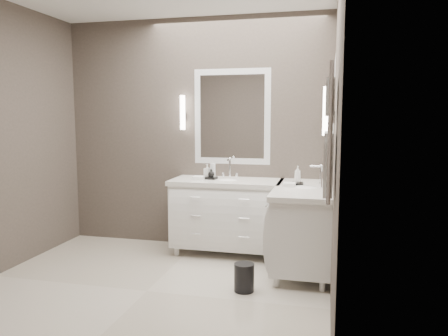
% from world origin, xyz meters
% --- Properties ---
extents(floor, '(3.20, 3.00, 0.01)m').
position_xyz_m(floor, '(0.00, 0.00, -0.01)').
color(floor, beige).
rests_on(floor, ground).
extents(wall_back, '(3.20, 0.01, 2.70)m').
position_xyz_m(wall_back, '(0.00, 1.50, 1.35)').
color(wall_back, '#483F39').
rests_on(wall_back, floor).
extents(wall_front, '(3.20, 0.01, 2.70)m').
position_xyz_m(wall_front, '(0.00, -1.50, 1.35)').
color(wall_front, '#483F39').
rests_on(wall_front, floor).
extents(wall_right, '(0.01, 3.00, 2.70)m').
position_xyz_m(wall_right, '(1.60, 0.00, 1.35)').
color(wall_right, '#483F39').
rests_on(wall_right, floor).
extents(vanity_back, '(1.24, 0.59, 0.97)m').
position_xyz_m(vanity_back, '(0.45, 1.23, 0.49)').
color(vanity_back, white).
rests_on(vanity_back, floor).
extents(vanity_right, '(0.59, 1.24, 0.97)m').
position_xyz_m(vanity_right, '(1.33, 0.90, 0.49)').
color(vanity_right, white).
rests_on(vanity_right, floor).
extents(mirror_back, '(0.90, 0.02, 1.10)m').
position_xyz_m(mirror_back, '(0.45, 1.49, 1.55)').
color(mirror_back, white).
rests_on(mirror_back, wall_back).
extents(mirror_right, '(0.02, 0.90, 1.10)m').
position_xyz_m(mirror_right, '(1.59, 0.80, 1.55)').
color(mirror_right, white).
rests_on(mirror_right, wall_right).
extents(sconce_back, '(0.06, 0.06, 0.40)m').
position_xyz_m(sconce_back, '(-0.13, 1.43, 1.59)').
color(sconce_back, white).
rests_on(sconce_back, wall_back).
extents(sconce_right, '(0.06, 0.06, 0.40)m').
position_xyz_m(sconce_right, '(1.53, 0.22, 1.59)').
color(sconce_right, white).
rests_on(sconce_right, wall_right).
extents(towel_bar_corner, '(0.03, 0.22, 0.30)m').
position_xyz_m(towel_bar_corner, '(1.54, 1.36, 1.12)').
color(towel_bar_corner, white).
rests_on(towel_bar_corner, wall_right).
extents(towel_ladder, '(0.06, 0.58, 0.90)m').
position_xyz_m(towel_ladder, '(1.55, -0.40, 1.39)').
color(towel_ladder, white).
rests_on(towel_ladder, wall_right).
extents(waste_bin, '(0.22, 0.22, 0.25)m').
position_xyz_m(waste_bin, '(0.85, 0.21, 0.13)').
color(waste_bin, black).
rests_on(waste_bin, floor).
extents(amenity_tray_back, '(0.17, 0.14, 0.02)m').
position_xyz_m(amenity_tray_back, '(0.25, 1.24, 0.86)').
color(amenity_tray_back, black).
rests_on(amenity_tray_back, vanity_back).
extents(amenity_tray_right, '(0.13, 0.17, 0.02)m').
position_xyz_m(amenity_tray_right, '(1.25, 1.02, 0.86)').
color(amenity_tray_right, black).
rests_on(amenity_tray_right, vanity_right).
extents(water_bottle, '(0.08, 0.08, 0.18)m').
position_xyz_m(water_bottle, '(0.28, 1.25, 0.94)').
color(water_bottle, silver).
rests_on(water_bottle, vanity_back).
extents(soap_bottle_a, '(0.08, 0.08, 0.14)m').
position_xyz_m(soap_bottle_a, '(0.22, 1.26, 0.94)').
color(soap_bottle_a, white).
rests_on(soap_bottle_a, amenity_tray_back).
extents(soap_bottle_b, '(0.08, 0.08, 0.09)m').
position_xyz_m(soap_bottle_b, '(0.28, 1.21, 0.92)').
color(soap_bottle_b, black).
rests_on(soap_bottle_b, amenity_tray_back).
extents(soap_bottle_c, '(0.09, 0.09, 0.18)m').
position_xyz_m(soap_bottle_c, '(1.25, 1.02, 0.96)').
color(soap_bottle_c, white).
rests_on(soap_bottle_c, amenity_tray_right).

